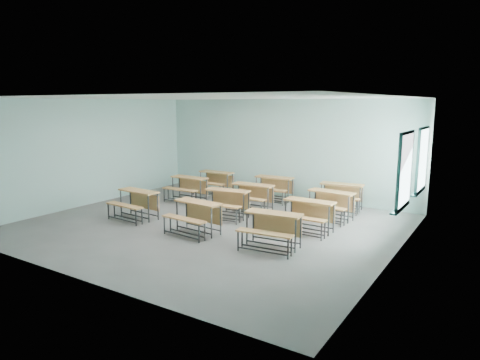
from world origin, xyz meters
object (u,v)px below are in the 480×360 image
object	(u,v)px
desk_unit_r0c0	(136,200)
desk_unit_r3c2	(341,193)
desk_unit_r0c1	(195,213)
desk_unit_r3c1	(273,185)
desk_unit_r2c2	(329,201)
desk_unit_r2c1	(251,193)
desk_unit_r2c0	(187,185)
desk_unit_r3c0	(215,179)
desk_unit_r1c1	(226,200)
desk_unit_r1c2	(308,211)
desk_unit_r0c2	(272,225)

from	to	relation	value
desk_unit_r0c0	desk_unit_r3c2	world-z (taller)	same
desk_unit_r0c1	desk_unit_r3c1	distance (m)	4.06
desk_unit_r3c1	desk_unit_r2c2	bearing A→B (deg)	-29.53
desk_unit_r2c1	desk_unit_r2c2	xyz separation A→B (m)	(2.27, 0.25, 0.00)
desk_unit_r0c1	desk_unit_r3c2	xyz separation A→B (m)	(2.14, 4.06, 0.00)
desk_unit_r2c0	desk_unit_r3c0	distance (m)	1.33
desk_unit_r1c1	desk_unit_r3c0	distance (m)	3.15
desk_unit_r1c1	desk_unit_r2c1	size ratio (longest dim) A/B	1.03
desk_unit_r0c1	desk_unit_r1c2	distance (m)	2.69
desk_unit_r3c2	desk_unit_r2c1	bearing A→B (deg)	-152.03
desk_unit_r1c2	desk_unit_r0c2	bearing A→B (deg)	-96.16
desk_unit_r3c2	desk_unit_r0c1	bearing A→B (deg)	-123.60
desk_unit_r2c2	desk_unit_r0c0	bearing A→B (deg)	-143.92
desk_unit_r0c2	desk_unit_r2c2	world-z (taller)	same
desk_unit_r2c2	desk_unit_r3c1	bearing A→B (deg)	157.86
desk_unit_r0c0	desk_unit_r2c2	bearing A→B (deg)	35.48
desk_unit_r0c0	desk_unit_r0c1	world-z (taller)	same
desk_unit_r0c2	desk_unit_r3c1	distance (m)	4.54
desk_unit_r0c2	desk_unit_r1c2	bearing A→B (deg)	78.03
desk_unit_r3c1	desk_unit_r0c2	bearing A→B (deg)	-64.78
desk_unit_r0c1	desk_unit_r3c0	xyz separation A→B (m)	(-2.24, 3.91, 0.00)
desk_unit_r2c0	desk_unit_r2c2	xyz separation A→B (m)	(4.60, 0.28, 0.00)
desk_unit_r0c1	desk_unit_r2c1	world-z (taller)	same
desk_unit_r0c0	desk_unit_r0c1	xyz separation A→B (m)	(2.17, -0.19, 0.00)
desk_unit_r3c1	desk_unit_r3c2	size ratio (longest dim) A/B	0.97
desk_unit_r2c0	desk_unit_r3c2	bearing A→B (deg)	18.01
desk_unit_r0c2	desk_unit_r2c1	distance (m)	3.29
desk_unit_r0c1	desk_unit_r2c1	bearing A→B (deg)	95.54
desk_unit_r0c0	desk_unit_r3c2	xyz separation A→B (m)	(4.31, 3.87, 0.00)
desk_unit_r1c1	desk_unit_r2c1	distance (m)	1.09
desk_unit_r0c1	desk_unit_r2c2	distance (m)	3.65
desk_unit_r1c1	desk_unit_r2c2	xyz separation A→B (m)	(2.42, 1.33, 0.00)
desk_unit_r2c0	desk_unit_r3c2	distance (m)	4.73
desk_unit_r2c0	desk_unit_r2c1	xyz separation A→B (m)	(2.33, 0.03, 0.00)
desk_unit_r1c2	desk_unit_r3c0	xyz separation A→B (m)	(-4.44, 2.37, 0.00)
desk_unit_r0c1	desk_unit_r2c0	distance (m)	3.49
desk_unit_r2c0	desk_unit_r2c2	size ratio (longest dim) A/B	0.95
desk_unit_r1c1	desk_unit_r3c0	size ratio (longest dim) A/B	1.07
desk_unit_r2c1	desk_unit_r0c1	bearing A→B (deg)	-93.15
desk_unit_r0c2	desk_unit_r0c0	bearing A→B (deg)	172.64
desk_unit_r0c1	desk_unit_r3c2	distance (m)	4.59
desk_unit_r2c0	desk_unit_r3c2	world-z (taller)	same
desk_unit_r0c0	desk_unit_r3c0	world-z (taller)	same
desk_unit_r1c2	desk_unit_r3c0	world-z (taller)	same
desk_unit_r0c1	desk_unit_r3c2	size ratio (longest dim) A/B	0.99
desk_unit_r1c2	desk_unit_r3c0	bearing A→B (deg)	152.46
desk_unit_r0c1	desk_unit_r3c1	bearing A→B (deg)	96.31
desk_unit_r2c0	desk_unit_r2c1	size ratio (longest dim) A/B	0.96
desk_unit_r2c0	desk_unit_r2c2	distance (m)	4.61
desk_unit_r3c1	desk_unit_r3c0	bearing A→B (deg)	-178.58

